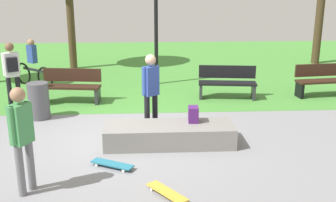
{
  "coord_description": "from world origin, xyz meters",
  "views": [
    {
      "loc": [
        0.51,
        -8.19,
        3.17
      ],
      "look_at": [
        0.97,
        -0.09,
        0.79
      ],
      "focal_mm": 43.4,
      "sensor_mm": 36.0,
      "label": 1
    }
  ],
  "objects": [
    {
      "name": "trash_bin",
      "position": [
        -2.06,
        1.28,
        0.44
      ],
      "size": [
        0.5,
        0.5,
        0.88
      ],
      "primitive_type": "cylinder",
      "color": "#4C4C51",
      "rests_on": "ground_plane"
    },
    {
      "name": "cyclist_on_bicycle",
      "position": [
        -3.01,
        4.49,
        0.63
      ],
      "size": [
        1.44,
        1.2,
        1.52
      ],
      "color": "black",
      "rests_on": "ground_plane"
    },
    {
      "name": "pedestrian_with_backpack",
      "position": [
        -2.91,
        2.21,
        1.03
      ],
      "size": [
        0.42,
        0.43,
        1.71
      ],
      "color": "black",
      "rests_on": "ground_plane"
    },
    {
      "name": "park_bench_far_left",
      "position": [
        2.8,
        2.8,
        0.48
      ],
      "size": [
        1.65,
        0.66,
        0.91
      ],
      "color": "black",
      "rests_on": "ground_plane"
    },
    {
      "name": "backpack_on_ledge",
      "position": [
        1.47,
        -0.36,
        0.58
      ],
      "size": [
        0.21,
        0.29,
        0.32
      ],
      "primitive_type": "cube",
      "rotation": [
        0.0,
        0.0,
        1.52
      ],
      "color": "#4C1E66",
      "rests_on": "concrete_ledge"
    },
    {
      "name": "skater_watching",
      "position": [
        0.61,
        0.22,
        1.01
      ],
      "size": [
        0.38,
        0.35,
        1.72
      ],
      "color": "black",
      "rests_on": "ground_plane"
    },
    {
      "name": "skater_performing_trick",
      "position": [
        -1.37,
        -2.36,
        0.99
      ],
      "size": [
        0.33,
        0.39,
        1.7
      ],
      "color": "slate",
      "rests_on": "ground_plane"
    },
    {
      "name": "lamp_post",
      "position": [
        0.86,
        4.57,
        2.39
      ],
      "size": [
        0.28,
        0.28,
        3.9
      ],
      "color": "black",
      "rests_on": "ground_plane"
    },
    {
      "name": "ground_plane",
      "position": [
        0.0,
        0.0,
        0.0
      ],
      "size": [
        28.0,
        28.0,
        0.0
      ],
      "primitive_type": "plane",
      "color": "gray"
    },
    {
      "name": "park_bench_near_lamppost",
      "position": [
        -1.52,
        2.63,
        0.48
      ],
      "size": [
        1.65,
        0.68,
        0.91
      ],
      "color": "#331E14",
      "rests_on": "ground_plane"
    },
    {
      "name": "grass_lawn",
      "position": [
        0.0,
        7.76,
        0.0
      ],
      "size": [
        26.6,
        12.48,
        0.01
      ],
      "primitive_type": "cube",
      "color": "#478C38",
      "rests_on": "ground_plane"
    },
    {
      "name": "skateboard_by_ledge",
      "position": [
        -0.11,
        -1.55,
        0.06
      ],
      "size": [
        0.8,
        0.56,
        0.08
      ],
      "color": "teal",
      "rests_on": "ground_plane"
    },
    {
      "name": "concrete_ledge",
      "position": [
        0.97,
        -0.53,
        0.21
      ],
      "size": [
        2.6,
        0.86,
        0.42
      ],
      "primitive_type": "cube",
      "color": "gray",
      "rests_on": "ground_plane"
    },
    {
      "name": "park_bench_far_right",
      "position": [
        5.59,
        2.89,
        0.48
      ],
      "size": [
        1.65,
        0.66,
        0.91
      ],
      "color": "#331E14",
      "rests_on": "ground_plane"
    },
    {
      "name": "skateboard_spare",
      "position": [
        0.81,
        -2.61,
        0.06
      ],
      "size": [
        0.64,
        0.76,
        0.08
      ],
      "color": "gold",
      "rests_on": "ground_plane"
    }
  ]
}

